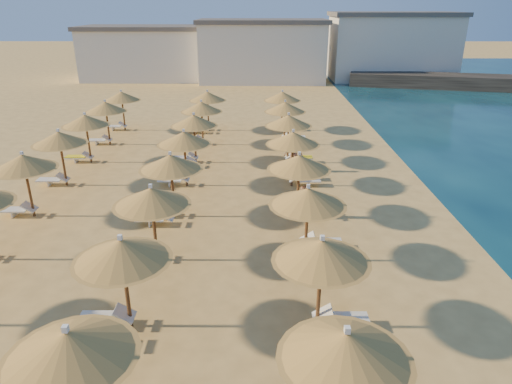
{
  "coord_description": "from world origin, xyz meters",
  "views": [
    {
      "loc": [
        1.06,
        -14.61,
        8.99
      ],
      "look_at": [
        0.95,
        4.0,
        1.3
      ],
      "focal_mm": 32.0,
      "sensor_mm": 36.0,
      "label": 1
    }
  ],
  "objects_px": {
    "beachgoer_c": "(293,156)",
    "beachgoer_b": "(304,203)",
    "parasol_row_west": "(162,179)",
    "parasol_row_east": "(303,179)",
    "jetty": "(485,82)"
  },
  "relations": [
    {
      "from": "beachgoer_c",
      "to": "beachgoer_b",
      "type": "height_order",
      "value": "beachgoer_c"
    },
    {
      "from": "parasol_row_west",
      "to": "beachgoer_c",
      "type": "height_order",
      "value": "parasol_row_west"
    },
    {
      "from": "parasol_row_east",
      "to": "parasol_row_west",
      "type": "distance_m",
      "value": 5.6
    },
    {
      "from": "beachgoer_c",
      "to": "beachgoer_b",
      "type": "relative_size",
      "value": 1.22
    },
    {
      "from": "parasol_row_west",
      "to": "beachgoer_c",
      "type": "distance_m",
      "value": 10.03
    },
    {
      "from": "parasol_row_east",
      "to": "beachgoer_c",
      "type": "distance_m",
      "value": 8.17
    },
    {
      "from": "beachgoer_c",
      "to": "beachgoer_b",
      "type": "bearing_deg",
      "value": -73.23
    },
    {
      "from": "parasol_row_east",
      "to": "parasol_row_west",
      "type": "relative_size",
      "value": 1.0
    },
    {
      "from": "parasol_row_east",
      "to": "beachgoer_c",
      "type": "bearing_deg",
      "value": 88.34
    },
    {
      "from": "parasol_row_west",
      "to": "beachgoer_b",
      "type": "bearing_deg",
      "value": 16.77
    },
    {
      "from": "jetty",
      "to": "beachgoer_b",
      "type": "xyz_separation_m",
      "value": [
        -23.64,
        -34.02,
        0.02
      ]
    },
    {
      "from": "jetty",
      "to": "beachgoer_b",
      "type": "height_order",
      "value": "beachgoer_b"
    },
    {
      "from": "parasol_row_west",
      "to": "beachgoer_b",
      "type": "xyz_separation_m",
      "value": [
        5.86,
        1.77,
        -1.8
      ]
    },
    {
      "from": "jetty",
      "to": "parasol_row_east",
      "type": "bearing_deg",
      "value": -110.83
    },
    {
      "from": "beachgoer_c",
      "to": "beachgoer_b",
      "type": "distance_m",
      "value": 6.24
    }
  ]
}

